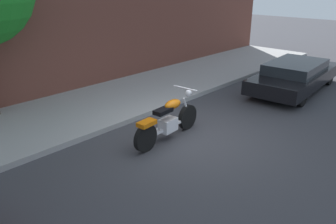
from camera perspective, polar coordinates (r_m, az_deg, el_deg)
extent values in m
plane|color=#38383D|center=(8.24, 4.47, -4.24)|extent=(60.00, 60.00, 0.00)
cube|color=#979797|center=(10.54, -10.27, 1.73)|extent=(22.79, 3.34, 0.14)
cylinder|color=black|center=(8.56, 3.35, -0.86)|extent=(0.65, 0.17, 0.65)
cylinder|color=black|center=(7.43, -3.87, -4.47)|extent=(0.65, 0.17, 0.65)
cube|color=silver|center=(7.95, 0.00, -2.21)|extent=(0.46, 0.31, 0.32)
cube|color=silver|center=(7.98, 0.00, -2.67)|extent=(1.43, 0.18, 0.06)
ellipsoid|color=#D1660C|center=(7.91, 0.82, 1.34)|extent=(0.54, 0.30, 0.22)
cube|color=black|center=(7.67, -0.85, 0.20)|extent=(0.50, 0.27, 0.10)
cube|color=#D1660C|center=(7.32, -3.67, -1.92)|extent=(0.46, 0.27, 0.10)
cylinder|color=silver|center=(8.41, 3.15, 0.79)|extent=(0.27, 0.07, 0.58)
cylinder|color=silver|center=(8.19, 2.97, 4.10)|extent=(0.09, 0.70, 0.04)
sphere|color=silver|center=(8.35, 3.52, 3.27)|extent=(0.17, 0.17, 0.17)
cylinder|color=silver|center=(7.92, -2.04, -3.14)|extent=(0.80, 0.15, 0.09)
cylinder|color=black|center=(14.02, 20.11, 6.78)|extent=(0.65, 0.26, 0.64)
cylinder|color=black|center=(13.64, 25.79, 5.55)|extent=(0.65, 0.26, 0.64)
cylinder|color=black|center=(11.38, 14.95, 4.16)|extent=(0.65, 0.26, 0.64)
cylinder|color=black|center=(10.91, 21.81, 2.57)|extent=(0.65, 0.26, 0.64)
cube|color=black|center=(12.42, 20.94, 5.58)|extent=(4.68, 2.02, 0.45)
cube|color=#1E2328|center=(12.24, 21.01, 7.13)|extent=(2.47, 1.67, 0.40)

